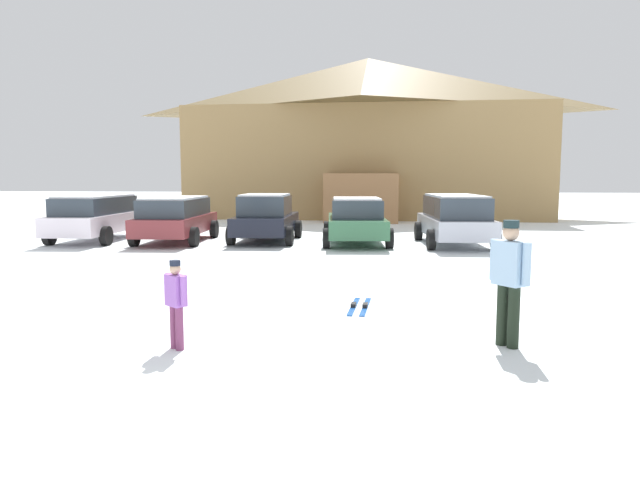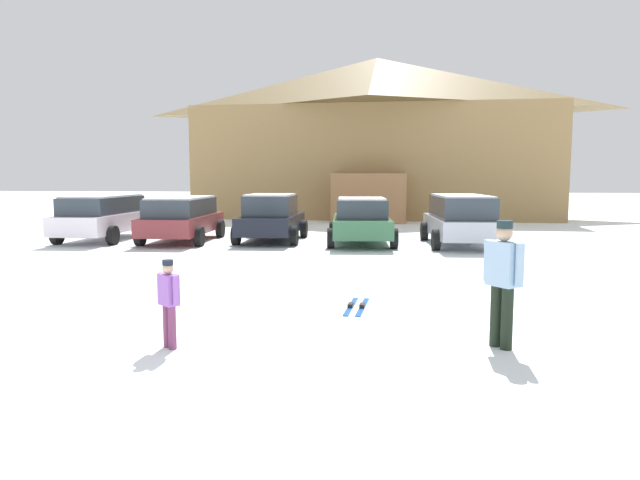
% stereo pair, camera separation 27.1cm
% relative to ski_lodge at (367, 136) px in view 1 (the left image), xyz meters
% --- Properties ---
extents(ground, '(160.00, 160.00, 0.00)m').
position_rel_ski_lodge_xyz_m(ground, '(-1.61, -29.66, -4.60)').
color(ground, white).
extents(ski_lodge, '(20.05, 12.42, 9.07)m').
position_rel_ski_lodge_xyz_m(ski_lodge, '(0.00, 0.00, 0.00)').
color(ski_lodge, '#99794A').
rests_on(ski_lodge, ground).
extents(parked_white_suv, '(2.25, 4.85, 1.59)m').
position_rel_ski_lodge_xyz_m(parked_white_suv, '(-9.23, -14.90, -3.73)').
color(parked_white_suv, white).
rests_on(parked_white_suv, ground).
extents(parked_maroon_van, '(2.34, 4.57, 1.55)m').
position_rel_ski_lodge_xyz_m(parked_maroon_van, '(-6.33, -15.03, -3.75)').
color(parked_maroon_van, maroon).
rests_on(parked_maroon_van, ground).
extents(parked_black_sedan, '(2.21, 4.10, 1.64)m').
position_rel_ski_lodge_xyz_m(parked_black_sedan, '(-3.28, -14.60, -3.77)').
color(parked_black_sedan, black).
rests_on(parked_black_sedan, ground).
extents(parked_green_coupe, '(2.45, 4.62, 1.54)m').
position_rel_ski_lodge_xyz_m(parked_green_coupe, '(-0.16, -14.93, -3.81)').
color(parked_green_coupe, '#346845').
rests_on(parked_green_coupe, ground).
extents(parked_silver_wagon, '(2.39, 4.58, 1.65)m').
position_rel_ski_lodge_xyz_m(parked_silver_wagon, '(3.08, -15.04, -3.71)').
color(parked_silver_wagon, '#B3B7C6').
rests_on(parked_silver_wagon, ground).
extents(skier_child_in_purple_jacket, '(0.36, 0.30, 1.16)m').
position_rel_ski_lodge_xyz_m(skier_child_in_purple_jacket, '(-2.08, -26.99, -3.94)').
color(skier_child_in_purple_jacket, '#72355A').
rests_on(skier_child_in_purple_jacket, ground).
extents(skier_adult_in_blue_parka, '(0.44, 0.51, 1.67)m').
position_rel_ski_lodge_xyz_m(skier_adult_in_blue_parka, '(2.21, -26.46, -3.66)').
color(skier_adult_in_blue_parka, black).
rests_on(skier_adult_in_blue_parka, ground).
extents(pair_of_skis, '(0.38, 1.37, 0.08)m').
position_rel_ski_lodge_xyz_m(pair_of_skis, '(0.21, -24.39, -4.58)').
color(pair_of_skis, '#235CB3').
rests_on(pair_of_skis, ground).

